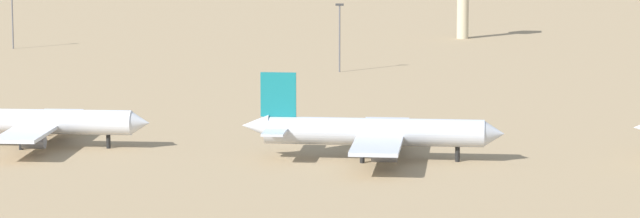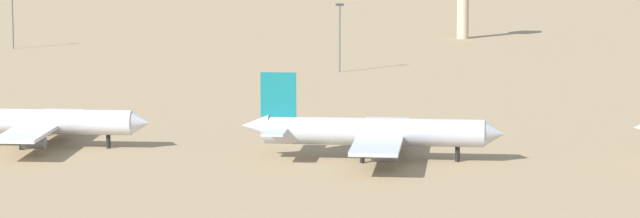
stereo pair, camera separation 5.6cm
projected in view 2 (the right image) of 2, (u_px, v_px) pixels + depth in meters
The scene contains 5 objects.
ground at pixel (378, 160), 243.90m from camera, with size 4000.00×4000.00×0.00m, color #9E8460.
parked_jet_red_2 at pixel (31, 122), 254.41m from camera, with size 38.90×32.74×12.85m.
parked_jet_teal_3 at pixel (371, 132), 242.87m from camera, with size 41.05×34.46×13.57m.
light_pole_west at pixel (13, 17), 397.90m from camera, with size 1.80×0.50×14.09m.
light_pole_mid at pixel (340, 33), 350.72m from camera, with size 1.80×0.50×15.46m.
Camera 2 is at (25.94, -238.78, 44.05)m, focal length 87.82 mm.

